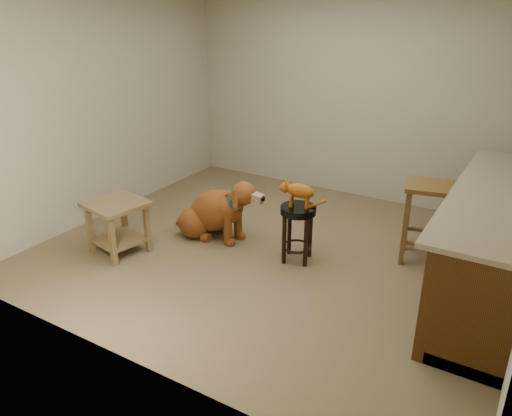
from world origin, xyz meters
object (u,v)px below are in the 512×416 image
Objects in this scene: padded_stool at (298,222)px; wood_stool at (425,221)px; side_table at (118,219)px; golden_retriever at (215,212)px; tabby_kitten at (298,191)px.

padded_stool is 1.24m from wood_stool.
golden_retriever reaches higher than side_table.
wood_stool is 1.29m from tabby_kitten.
golden_retriever is 2.78× the size of tabby_kitten.
golden_retriever is (0.63, 0.81, -0.08)m from side_table.
wood_stool reaches higher than side_table.
side_table is at bearing -154.43° from padded_stool.
side_table is 1.84m from tabby_kitten.
golden_retriever is at bearing 52.10° from side_table.
wood_stool is at bearing 31.56° from padded_stool.
padded_stool is 1.81m from side_table.
side_table is (-2.69, -1.43, -0.05)m from wood_stool.
padded_stool is 0.72× the size of wood_stool.
wood_stool is at bearing 17.75° from tabby_kitten.
tabby_kitten is at bearing -172.10° from padded_stool.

